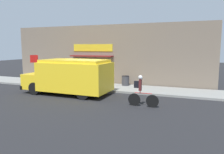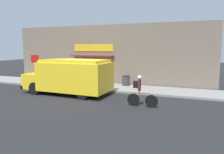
{
  "view_description": "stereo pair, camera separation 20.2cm",
  "coord_description": "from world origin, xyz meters",
  "px_view_note": "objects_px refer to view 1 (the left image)",
  "views": [
    {
      "loc": [
        7.12,
        -13.67,
        3.09
      ],
      "look_at": [
        1.91,
        -0.2,
        1.1
      ],
      "focal_mm": 35.0,
      "sensor_mm": 36.0,
      "label": 1
    },
    {
      "loc": [
        7.3,
        -13.6,
        3.09
      ],
      "look_at": [
        1.91,
        -0.2,
        1.1
      ],
      "focal_mm": 35.0,
      "sensor_mm": 36.0,
      "label": 2
    }
  ],
  "objects_px": {
    "school_bus": "(70,76)",
    "cyclist": "(141,91)",
    "stop_sign_post": "(35,64)",
    "trash_bin": "(125,81)"
  },
  "relations": [
    {
      "from": "stop_sign_post",
      "to": "cyclist",
      "type": "bearing_deg",
      "value": -18.27
    },
    {
      "from": "stop_sign_post",
      "to": "trash_bin",
      "type": "height_order",
      "value": "stop_sign_post"
    },
    {
      "from": "school_bus",
      "to": "cyclist",
      "type": "distance_m",
      "value": 5.22
    },
    {
      "from": "cyclist",
      "to": "stop_sign_post",
      "type": "bearing_deg",
      "value": 161.51
    },
    {
      "from": "cyclist",
      "to": "school_bus",
      "type": "bearing_deg",
      "value": 165.45
    },
    {
      "from": "school_bus",
      "to": "trash_bin",
      "type": "relative_size",
      "value": 7.72
    },
    {
      "from": "school_bus",
      "to": "stop_sign_post",
      "type": "bearing_deg",
      "value": 158.4
    },
    {
      "from": "school_bus",
      "to": "stop_sign_post",
      "type": "xyz_separation_m",
      "value": [
        -4.47,
        1.85,
        0.53
      ]
    },
    {
      "from": "school_bus",
      "to": "trash_bin",
      "type": "distance_m",
      "value": 4.56
    },
    {
      "from": "stop_sign_post",
      "to": "trash_bin",
      "type": "bearing_deg",
      "value": 14.36
    }
  ]
}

